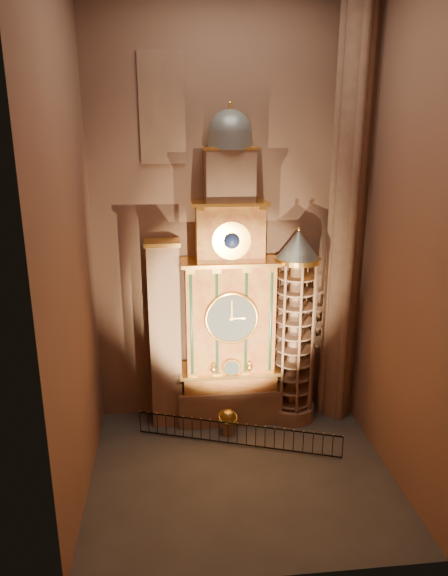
{
  "coord_description": "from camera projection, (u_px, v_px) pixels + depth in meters",
  "views": [
    {
      "loc": [
        -2.99,
        -20.42,
        15.37
      ],
      "look_at": [
        -0.49,
        3.0,
        8.23
      ],
      "focal_mm": 32.0,
      "sensor_mm": 36.0,
      "label": 1
    }
  ],
  "objects": [
    {
      "name": "wall_back",
      "position": [
        227.0,
        220.0,
        26.71
      ],
      "size": [
        22.0,
        0.0,
        22.0
      ],
      "primitive_type": "plane",
      "rotation": [
        1.57,
        0.0,
        0.0
      ],
      "color": "#8A624A",
      "rests_on": "floor"
    },
    {
      "name": "wall_right",
      "position": [
        407.0,
        240.0,
        21.71
      ],
      "size": [
        0.0,
        22.0,
        22.0
      ],
      "primitive_type": "plane",
      "rotation": [
        1.57,
        0.0,
        -1.57
      ],
      "color": "#8A624A",
      "rests_on": "floor"
    },
    {
      "name": "gothic_pier",
      "position": [
        347.0,
        221.0,
        26.38
      ],
      "size": [
        2.04,
        2.04,
        22.0
      ],
      "color": "#8C634C",
      "rests_on": "floor"
    },
    {
      "name": "stained_glass_window",
      "position": [
        162.0,
        108.0,
        24.71
      ],
      "size": [
        2.2,
        0.14,
        5.2
      ],
      "color": "navy",
      "rests_on": "wall_back"
    },
    {
      "name": "celestial_globe",
      "position": [
        228.0,
        420.0,
        27.05
      ],
      "size": [
        1.19,
        1.14,
        1.45
      ],
      "color": "#8C634C",
      "rests_on": "floor"
    },
    {
      "name": "iron_railing",
      "position": [
        237.0,
        434.0,
        26.1
      ],
      "size": [
        9.95,
        3.42,
        1.22
      ],
      "color": "black",
      "rests_on": "floor"
    },
    {
      "name": "wall_left",
      "position": [
        69.0,
        248.0,
        20.29
      ],
      "size": [
        0.0,
        22.0,
        22.0
      ],
      "primitive_type": "plane",
      "rotation": [
        1.57,
        0.0,
        1.57
      ],
      "color": "#8A624A",
      "rests_on": "floor"
    },
    {
      "name": "stair_turret",
      "position": [
        295.0,
        329.0,
        27.49
      ],
      "size": [
        2.5,
        2.5,
        10.8
      ],
      "color": "#8C634C",
      "rests_on": "floor"
    },
    {
      "name": "portrait_tower",
      "position": [
        165.0,
        335.0,
        27.1
      ],
      "size": [
        1.8,
        1.6,
        10.2
      ],
      "color": "#8C634C",
      "rests_on": "floor"
    },
    {
      "name": "floor",
      "position": [
        241.0,
        473.0,
        24.19
      ],
      "size": [
        14.0,
        14.0,
        0.0
      ],
      "primitive_type": "plane",
      "color": "#383330",
      "rests_on": "ground"
    },
    {
      "name": "astronomical_clock",
      "position": [
        229.0,
        305.0,
        26.98
      ],
      "size": [
        5.6,
        2.41,
        16.7
      ],
      "color": "#8C634C",
      "rests_on": "floor"
    }
  ]
}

